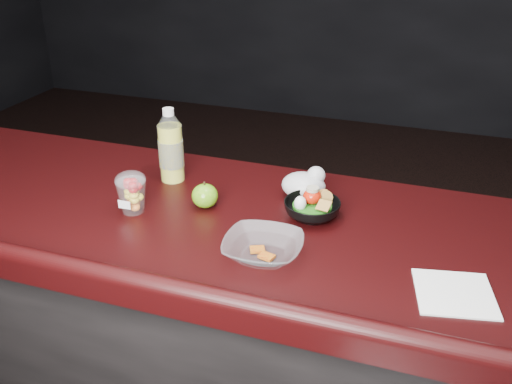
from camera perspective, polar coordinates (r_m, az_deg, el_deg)
counter at (r=1.80m, az=-1.76°, el=-16.91°), size 4.06×0.71×1.02m
lemonade_bottle at (r=1.68m, az=-8.49°, el=4.11°), size 0.07×0.07×0.22m
fruit_cup at (r=1.53m, az=-12.35°, el=0.03°), size 0.08×0.08×0.12m
green_apple at (r=1.54m, az=-5.13°, el=-0.38°), size 0.07×0.07×0.07m
plastic_bag at (r=1.59m, az=4.94°, el=0.78°), size 0.12×0.10×0.09m
snack_bowl at (r=1.49m, az=5.59°, el=-1.58°), size 0.16×0.16×0.08m
takeout_bowl at (r=1.33m, az=0.72°, el=-5.63°), size 0.20×0.20×0.05m
paper_napkin at (r=1.29m, az=19.24°, el=-9.56°), size 0.19×0.19×0.00m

